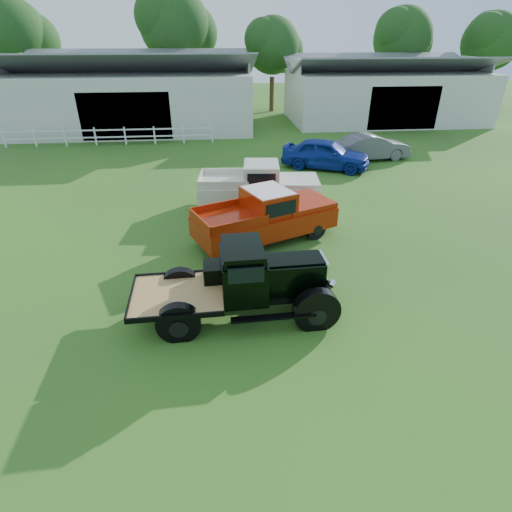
{
  "coord_description": "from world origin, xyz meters",
  "views": [
    {
      "loc": [
        -0.83,
        -8.93,
        6.7
      ],
      "look_at": [
        0.2,
        1.2,
        1.05
      ],
      "focal_mm": 28.0,
      "sensor_mm": 36.0,
      "label": 1
    }
  ],
  "objects_px": {
    "white_pickup": "(259,186)",
    "misc_car_grey": "(371,147)",
    "red_pickup": "(265,215)",
    "misc_car_blue": "(326,154)",
    "vintage_flatbed": "(239,282)"
  },
  "relations": [
    {
      "from": "red_pickup",
      "to": "white_pickup",
      "type": "distance_m",
      "value": 3.2
    },
    {
      "from": "vintage_flatbed",
      "to": "red_pickup",
      "type": "relative_size",
      "value": 0.99
    },
    {
      "from": "misc_car_grey",
      "to": "misc_car_blue",
      "type": "bearing_deg",
      "value": 107.75
    },
    {
      "from": "white_pickup",
      "to": "misc_car_grey",
      "type": "bearing_deg",
      "value": 48.72
    },
    {
      "from": "white_pickup",
      "to": "misc_car_grey",
      "type": "xyz_separation_m",
      "value": [
        7.63,
        7.09,
        -0.22
      ]
    },
    {
      "from": "vintage_flatbed",
      "to": "misc_car_blue",
      "type": "distance_m",
      "value": 14.38
    },
    {
      "from": "vintage_flatbed",
      "to": "misc_car_grey",
      "type": "distance_m",
      "value": 17.25
    },
    {
      "from": "misc_car_blue",
      "to": "misc_car_grey",
      "type": "bearing_deg",
      "value": -39.24
    },
    {
      "from": "misc_car_blue",
      "to": "misc_car_grey",
      "type": "xyz_separation_m",
      "value": [
        3.23,
        1.55,
        -0.08
      ]
    },
    {
      "from": "red_pickup",
      "to": "misc_car_grey",
      "type": "height_order",
      "value": "red_pickup"
    },
    {
      "from": "vintage_flatbed",
      "to": "white_pickup",
      "type": "xyz_separation_m",
      "value": [
        1.34,
        7.64,
        -0.07
      ]
    },
    {
      "from": "misc_car_grey",
      "to": "vintage_flatbed",
      "type": "bearing_deg",
      "value": 140.75
    },
    {
      "from": "vintage_flatbed",
      "to": "white_pickup",
      "type": "distance_m",
      "value": 7.76
    },
    {
      "from": "red_pickup",
      "to": "white_pickup",
      "type": "xyz_separation_m",
      "value": [
        0.11,
        3.19,
        0.0
      ]
    },
    {
      "from": "red_pickup",
      "to": "misc_car_blue",
      "type": "xyz_separation_m",
      "value": [
        4.5,
        8.73,
        -0.15
      ]
    }
  ]
}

